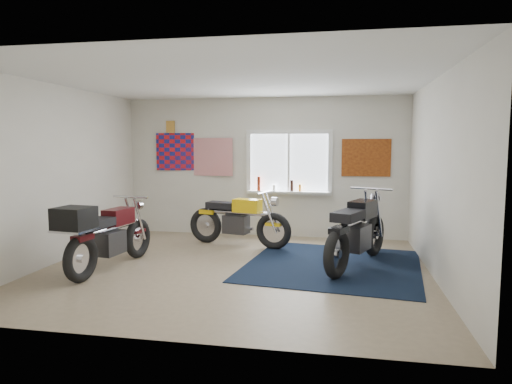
% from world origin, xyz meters
% --- Properties ---
extents(ground, '(5.50, 5.50, 0.00)m').
position_xyz_m(ground, '(0.00, 0.00, 0.00)').
color(ground, '#9E896B').
rests_on(ground, ground).
extents(room_shell, '(5.50, 5.50, 5.50)m').
position_xyz_m(room_shell, '(0.00, 0.00, 1.64)').
color(room_shell, white).
rests_on(room_shell, ground).
extents(navy_rug, '(2.79, 2.88, 0.01)m').
position_xyz_m(navy_rug, '(1.40, 0.45, 0.01)').
color(navy_rug, black).
rests_on(navy_rug, ground).
extents(window_assembly, '(1.66, 0.17, 1.26)m').
position_xyz_m(window_assembly, '(0.50, 2.47, 1.37)').
color(window_assembly, white).
rests_on(window_assembly, room_shell).
extents(oil_bottles, '(0.86, 0.07, 0.28)m').
position_xyz_m(oil_bottles, '(0.25, 2.40, 1.01)').
color(oil_bottles, maroon).
rests_on(oil_bottles, window_assembly).
extents(flag_display, '(1.60, 0.10, 1.17)m').
position_xyz_m(flag_display, '(-1.90, 2.48, 2.15)').
color(flag_display, red).
rests_on(flag_display, room_shell).
extents(triumph_poster, '(0.90, 0.03, 0.70)m').
position_xyz_m(triumph_poster, '(1.95, 2.48, 1.55)').
color(triumph_poster, '#A54C14').
rests_on(triumph_poster, room_shell).
extents(yellow_triumph, '(1.96, 0.70, 1.00)m').
position_xyz_m(yellow_triumph, '(-0.29, 1.50, 0.44)').
color(yellow_triumph, black).
rests_on(yellow_triumph, ground).
extents(black_chrome_bike, '(1.02, 2.10, 1.14)m').
position_xyz_m(black_chrome_bike, '(1.74, 0.49, 0.50)').
color(black_chrome_bike, black).
rests_on(black_chrome_bike, navy_rug).
extents(maroon_tourer, '(0.70, 2.00, 1.02)m').
position_xyz_m(maroon_tourer, '(-1.77, -0.47, 0.53)').
color(maroon_tourer, black).
rests_on(maroon_tourer, ground).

